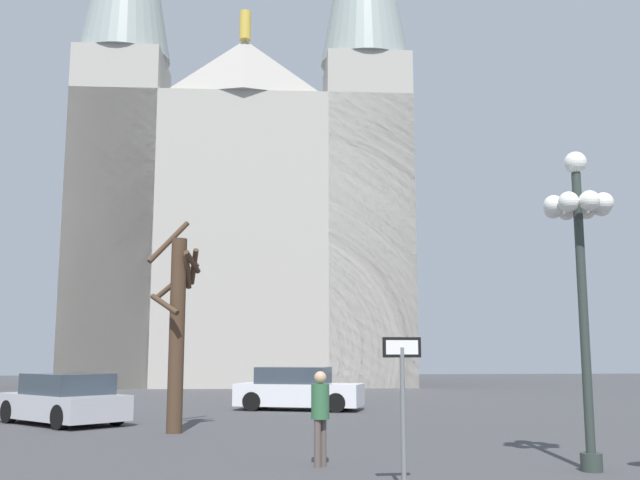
# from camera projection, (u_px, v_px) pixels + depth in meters

# --- Properties ---
(cathedral) EXTENTS (20.69, 11.77, 36.82)m
(cathedral) POSITION_uv_depth(u_px,v_px,m) (245.00, 187.00, 46.37)
(cathedral) COLOR #ADA89E
(cathedral) RESTS_ON ground
(one_way_arrow_sign) EXTENTS (0.57, 0.07, 2.18)m
(one_way_arrow_sign) POSITION_uv_depth(u_px,v_px,m) (403.00, 392.00, 10.61)
(one_way_arrow_sign) COLOR slate
(one_way_arrow_sign) RESTS_ON ground
(street_lamp) EXTENTS (1.24, 1.24, 5.49)m
(street_lamp) POSITION_uv_depth(u_px,v_px,m) (580.00, 242.00, 12.84)
(street_lamp) COLOR #2D3833
(street_lamp) RESTS_ON ground
(bare_tree) EXTENTS (1.39, 1.54, 5.43)m
(bare_tree) POSITION_uv_depth(u_px,v_px,m) (177.00, 324.00, 18.51)
(bare_tree) COLOR #473323
(bare_tree) RESTS_ON ground
(parked_car_near_white) EXTENTS (4.62, 3.03, 1.47)m
(parked_car_near_white) POSITION_uv_depth(u_px,v_px,m) (298.00, 390.00, 25.50)
(parked_car_near_white) COLOR silver
(parked_car_near_white) RESTS_ON ground
(parked_car_far_silver) EXTENTS (4.11, 4.26, 1.39)m
(parked_car_far_silver) POSITION_uv_depth(u_px,v_px,m) (64.00, 400.00, 20.44)
(parked_car_far_silver) COLOR #B7B7BC
(parked_car_far_silver) RESTS_ON ground
(pedestrian_walking) EXTENTS (0.32, 0.32, 1.63)m
(pedestrian_walking) POSITION_uv_depth(u_px,v_px,m) (320.00, 409.00, 12.89)
(pedestrian_walking) COLOR #594C47
(pedestrian_walking) RESTS_ON ground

